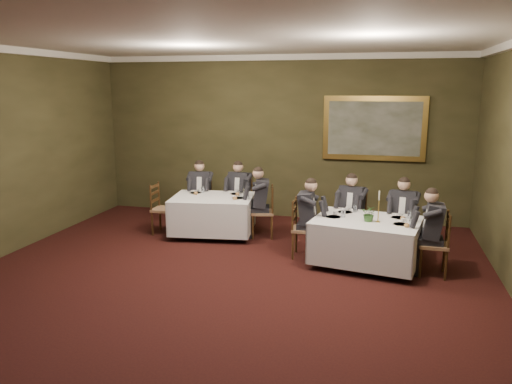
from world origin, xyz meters
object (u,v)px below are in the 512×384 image
at_px(diner_main_backleft, 352,219).
at_px(chair_main_backright, 402,238).
at_px(diner_main_endright, 434,243).
at_px(chair_main_endright, 433,257).
at_px(chair_sec_backright, 240,211).
at_px(chair_main_endleft, 304,240).
at_px(chair_main_backleft, 351,232).
at_px(diner_sec_backleft, 201,200).
at_px(chair_sec_endleft, 164,219).
at_px(chair_sec_endright, 263,222).
at_px(diner_main_endleft, 305,227).
at_px(table_second, 213,213).
at_px(chair_sec_backleft, 201,210).
at_px(diner_main_backright, 402,225).
at_px(centerpiece, 369,213).
at_px(diner_sec_backright, 240,201).
at_px(table_main, 366,239).
at_px(painting, 374,128).
at_px(diner_sec_endright, 262,211).
at_px(candlestick, 378,210).

relative_size(diner_main_backleft, chair_main_backright, 1.35).
bearing_deg(diner_main_endright, chair_main_endright, -90.00).
xyz_separation_m(diner_main_backleft, chair_sec_backright, (-2.34, 0.94, -0.23)).
distance_m(chair_main_endleft, diner_main_endright, 2.08).
bearing_deg(chair_main_backright, chair_main_backleft, 0.73).
height_order(diner_sec_backleft, chair_sec_endleft, diner_sec_backleft).
bearing_deg(chair_sec_endright, chair_sec_backright, 29.45).
height_order(chair_main_backleft, chair_sec_endleft, same).
height_order(chair_main_backleft, diner_main_endright, diner_main_endright).
bearing_deg(chair_main_endright, chair_main_backleft, 51.98).
height_order(diner_main_endleft, chair_sec_endright, diner_main_endleft).
bearing_deg(chair_main_endleft, table_second, -114.38).
relative_size(diner_main_endleft, chair_sec_backleft, 1.35).
height_order(table_second, chair_sec_endright, chair_sec_endright).
relative_size(diner_main_backleft, diner_main_backright, 1.00).
relative_size(chair_main_backleft, diner_main_endright, 0.74).
relative_size(diner_sec_backleft, centerpiece, 4.89).
bearing_deg(diner_main_endright, diner_main_backleft, 52.09).
bearing_deg(chair_main_endright, chair_sec_backleft, 68.68).
relative_size(diner_main_endleft, chair_sec_endright, 1.35).
bearing_deg(chair_main_backleft, chair_sec_endleft, 16.60).
distance_m(diner_main_endright, centerpiece, 1.05).
bearing_deg(chair_sec_endleft, diner_main_endright, 76.50).
xyz_separation_m(diner_main_backright, chair_sec_backright, (-3.21, 1.10, -0.23)).
xyz_separation_m(chair_main_endleft, centerpiece, (1.06, -0.28, 0.62)).
bearing_deg(chair_main_backright, diner_sec_backright, -7.60).
bearing_deg(diner_sec_backright, chair_main_backright, 168.05).
xyz_separation_m(table_main, chair_sec_endright, (-1.97, 1.13, -0.17)).
height_order(chair_sec_endleft, centerpiece, centerpiece).
relative_size(table_main, chair_main_backright, 1.84).
distance_m(table_main, diner_main_endright, 1.03).
bearing_deg(chair_main_endleft, diner_sec_backright, -136.94).
bearing_deg(diner_main_endright, chair_sec_endright, 68.11).
xyz_separation_m(table_second, painting, (2.94, 1.70, 1.55)).
bearing_deg(chair_main_backright, diner_sec_backleft, -2.59).
relative_size(chair_main_endright, painting, 0.48).
distance_m(chair_main_backright, chair_main_endright, 1.03).
xyz_separation_m(table_second, centerpiece, (2.98, -1.10, 0.45)).
relative_size(diner_main_endright, chair_sec_endleft, 1.35).
relative_size(chair_main_endleft, centerpiece, 3.63).
bearing_deg(chair_sec_backright, diner_main_backright, 167.66).
bearing_deg(painting, chair_sec_endleft, -154.97).
bearing_deg(chair_sec_endleft, chair_main_backright, 87.05).
xyz_separation_m(chair_main_backleft, centerpiece, (0.32, -1.01, 0.62)).
relative_size(table_second, diner_sec_endright, 1.26).
height_order(candlestick, painting, painting).
relative_size(table_second, chair_main_endright, 1.69).
relative_size(chair_main_endright, diner_sec_backright, 0.74).
bearing_deg(chair_main_backleft, chair_main_endleft, 60.52).
height_order(chair_main_endright, diner_main_endright, diner_main_endright).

